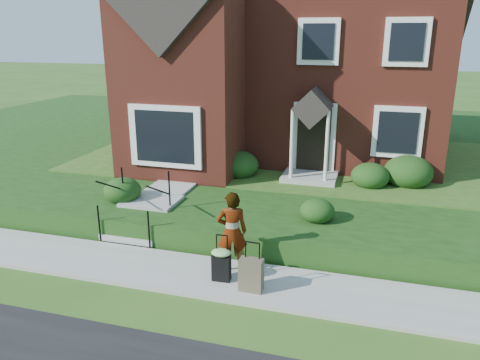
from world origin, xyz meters
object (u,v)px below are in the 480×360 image
at_px(suitcase_olive, 251,275).
at_px(suitcase_black, 221,263).
at_px(woman, 232,232).
at_px(front_steps, 144,213).

bearing_deg(suitcase_olive, suitcase_black, 163.83).
distance_m(woman, suitcase_black, 0.69).
bearing_deg(front_steps, suitcase_black, -35.73).
height_order(front_steps, suitcase_olive, front_steps).
xyz_separation_m(front_steps, suitcase_olive, (3.40, -2.17, -0.06)).
relative_size(front_steps, suitcase_olive, 2.04).
relative_size(front_steps, suitcase_black, 2.08).
xyz_separation_m(suitcase_black, suitcase_olive, (0.67, -0.21, -0.05)).
height_order(front_steps, woman, woman).
bearing_deg(suitcase_black, woman, 78.72).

